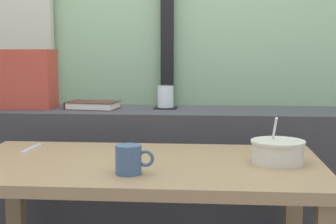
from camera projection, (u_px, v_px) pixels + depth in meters
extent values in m
cube|color=beige|center=(3.00, 18.00, 2.87)|extent=(0.56, 0.06, 2.50)
cube|color=black|center=(167.00, 9.00, 2.81)|extent=(0.07, 0.05, 2.60)
cube|color=#38383D|center=(141.00, 200.00, 2.28)|extent=(2.80, 0.37, 0.82)
cube|color=#997A56|center=(141.00, 167.00, 1.64)|extent=(1.16, 0.64, 0.03)
cube|color=black|center=(166.00, 108.00, 2.27)|extent=(0.10, 0.10, 0.00)
cylinder|color=white|center=(166.00, 97.00, 2.26)|extent=(0.07, 0.07, 0.10)
cylinder|color=orange|center=(166.00, 99.00, 2.26)|extent=(0.06, 0.06, 0.06)
cube|color=#47231E|center=(93.00, 108.00, 2.25)|extent=(0.23, 0.17, 0.00)
cube|color=silver|center=(93.00, 105.00, 2.25)|extent=(0.22, 0.16, 0.03)
cube|color=#47231E|center=(93.00, 102.00, 2.25)|extent=(0.23, 0.17, 0.00)
cube|color=#47231E|center=(71.00, 105.00, 2.27)|extent=(0.03, 0.14, 0.03)
cube|color=#B74233|center=(18.00, 79.00, 2.26)|extent=(0.32, 0.15, 0.26)
cylinder|color=beige|center=(278.00, 152.00, 1.61)|extent=(0.16, 0.16, 0.07)
cylinder|color=beige|center=(278.00, 142.00, 1.61)|extent=(0.17, 0.17, 0.01)
cylinder|color=tan|center=(278.00, 156.00, 1.61)|extent=(0.14, 0.14, 0.04)
cylinder|color=silver|center=(273.00, 137.00, 1.63)|extent=(0.01, 0.11, 0.14)
ellipsoid|color=silver|center=(272.00, 149.00, 1.66)|extent=(0.03, 0.05, 0.01)
cube|color=silver|center=(32.00, 148.00, 1.84)|extent=(0.02, 0.17, 0.01)
cylinder|color=#3D567A|center=(128.00, 160.00, 1.47)|extent=(0.08, 0.08, 0.08)
torus|color=#3D567A|center=(146.00, 158.00, 1.47)|extent=(0.05, 0.01, 0.05)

